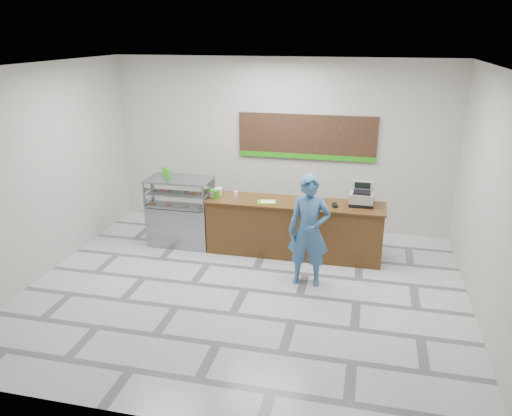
% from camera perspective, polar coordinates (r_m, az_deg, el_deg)
% --- Properties ---
extents(floor, '(7.00, 7.00, 0.00)m').
position_cam_1_polar(floor, '(8.22, -1.26, -9.29)').
color(floor, silver).
rests_on(floor, ground).
extents(back_wall, '(7.00, 0.00, 7.00)m').
position_cam_1_polar(back_wall, '(10.37, 2.76, 7.22)').
color(back_wall, beige).
rests_on(back_wall, floor).
extents(ceiling, '(7.00, 7.00, 0.00)m').
position_cam_1_polar(ceiling, '(7.21, -1.48, 15.85)').
color(ceiling, silver).
rests_on(ceiling, back_wall).
extents(sales_counter, '(3.26, 0.76, 1.03)m').
position_cam_1_polar(sales_counter, '(9.28, 4.37, -2.32)').
color(sales_counter, '#563515').
rests_on(sales_counter, floor).
extents(display_case, '(1.22, 0.72, 1.33)m').
position_cam_1_polar(display_case, '(9.77, -8.58, -0.33)').
color(display_case, gray).
rests_on(display_case, floor).
extents(menu_board, '(2.80, 0.06, 0.90)m').
position_cam_1_polar(menu_board, '(10.21, 5.80, 8.00)').
color(menu_board, black).
rests_on(menu_board, back_wall).
extents(cash_register, '(0.45, 0.47, 0.40)m').
position_cam_1_polar(cash_register, '(9.09, 11.98, 1.30)').
color(cash_register, black).
rests_on(cash_register, sales_counter).
extents(card_terminal, '(0.13, 0.19, 0.04)m').
position_cam_1_polar(card_terminal, '(8.95, 8.98, 0.33)').
color(card_terminal, black).
rests_on(card_terminal, sales_counter).
extents(serving_tray, '(0.37, 0.30, 0.02)m').
position_cam_1_polar(serving_tray, '(9.05, 1.25, 0.70)').
color(serving_tray, '#66BC18').
rests_on(serving_tray, sales_counter).
extents(napkin_box, '(0.17, 0.17, 0.12)m').
position_cam_1_polar(napkin_box, '(9.53, -4.36, 1.95)').
color(napkin_box, white).
rests_on(napkin_box, sales_counter).
extents(straw_cup, '(0.08, 0.08, 0.11)m').
position_cam_1_polar(straw_cup, '(9.32, -2.35, 1.57)').
color(straw_cup, silver).
rests_on(straw_cup, sales_counter).
extents(promo_box, '(0.19, 0.15, 0.15)m').
position_cam_1_polar(promo_box, '(9.30, -4.80, 1.60)').
color(promo_box, '#269C14').
rests_on(promo_box, sales_counter).
extents(donut_decal, '(0.16, 0.16, 0.00)m').
position_cam_1_polar(donut_decal, '(8.90, 7.05, 0.18)').
color(donut_decal, pink).
rests_on(donut_decal, sales_counter).
extents(green_cup_left, '(0.08, 0.08, 0.13)m').
position_cam_1_polar(green_cup_left, '(9.94, -10.45, 4.26)').
color(green_cup_left, '#269C14').
rests_on(green_cup_left, display_case).
extents(green_cup_right, '(0.09, 0.09, 0.14)m').
position_cam_1_polar(green_cup_right, '(9.72, -10.04, 3.97)').
color(green_cup_right, '#269C14').
rests_on(green_cup_right, display_case).
extents(customer, '(0.68, 0.45, 1.86)m').
position_cam_1_polar(customer, '(8.09, 6.07, -2.61)').
color(customer, '#376492').
rests_on(customer, floor).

